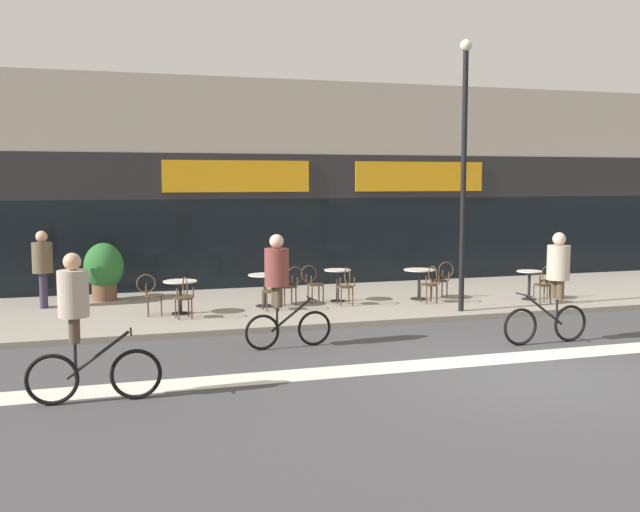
% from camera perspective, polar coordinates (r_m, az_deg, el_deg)
% --- Properties ---
extents(ground_plane, '(120.00, 120.00, 0.00)m').
position_cam_1_polar(ground_plane, '(12.10, 16.10, -8.89)').
color(ground_plane, '#424244').
extents(sidewalk_slab, '(40.00, 5.50, 0.12)m').
position_cam_1_polar(sidewalk_slab, '(18.43, 3.59, -3.44)').
color(sidewalk_slab, gray).
rests_on(sidewalk_slab, ground).
extents(storefront_facade, '(40.00, 4.06, 5.72)m').
position_cam_1_polar(storefront_facade, '(22.66, -0.65, 5.37)').
color(storefront_facade, '#B2A899').
rests_on(storefront_facade, ground).
extents(bike_lane_stripe, '(36.00, 0.70, 0.01)m').
position_cam_1_polar(bike_lane_stripe, '(13.11, 13.11, -7.66)').
color(bike_lane_stripe, silver).
rests_on(bike_lane_stripe, ground).
extents(bistro_table_0, '(0.73, 0.73, 0.73)m').
position_cam_1_polar(bistro_table_0, '(16.50, -10.60, -2.58)').
color(bistro_table_0, black).
rests_on(bistro_table_0, sidewalk_slab).
extents(bistro_table_1, '(0.77, 0.77, 0.74)m').
position_cam_1_polar(bistro_table_1, '(17.23, -4.21, -2.09)').
color(bistro_table_1, black).
rests_on(bistro_table_1, sidewalk_slab).
extents(bistro_table_2, '(0.64, 0.64, 0.77)m').
position_cam_1_polar(bistro_table_2, '(17.89, 1.34, -1.77)').
color(bistro_table_2, black).
rests_on(bistro_table_2, sidewalk_slab).
extents(bistro_table_3, '(0.75, 0.75, 0.74)m').
position_cam_1_polar(bistro_table_3, '(18.36, 7.56, -1.66)').
color(bistro_table_3, black).
rests_on(bistro_table_3, sidewalk_slab).
extents(bistro_table_4, '(0.61, 0.61, 0.71)m').
position_cam_1_polar(bistro_table_4, '(18.87, 15.66, -1.73)').
color(bistro_table_4, black).
rests_on(bistro_table_4, sidewalk_slab).
extents(cafe_chair_0_near, '(0.44, 0.59, 0.90)m').
position_cam_1_polar(cafe_chair_0_near, '(15.89, -10.31, -2.92)').
color(cafe_chair_0_near, '#4C3823').
rests_on(cafe_chair_0_near, sidewalk_slab).
extents(cafe_chair_0_side, '(0.59, 0.44, 0.90)m').
position_cam_1_polar(cafe_chair_0_side, '(16.45, -12.77, -2.67)').
color(cafe_chair_0_side, '#4C3823').
rests_on(cafe_chair_0_side, sidewalk_slab).
extents(cafe_chair_1_near, '(0.44, 0.59, 0.90)m').
position_cam_1_polar(cafe_chair_1_near, '(16.63, -3.70, -2.45)').
color(cafe_chair_1_near, '#4C3823').
rests_on(cafe_chair_1_near, sidewalk_slab).
extents(cafe_chair_1_side, '(0.59, 0.43, 0.90)m').
position_cam_1_polar(cafe_chair_1_side, '(17.39, -2.21, -2.07)').
color(cafe_chair_1_side, '#4C3823').
rests_on(cafe_chair_1_side, sidewalk_slab).
extents(cafe_chair_2_near, '(0.41, 0.58, 0.90)m').
position_cam_1_polar(cafe_chair_2_near, '(17.31, 2.00, -2.11)').
color(cafe_chair_2_near, '#4C3823').
rests_on(cafe_chair_2_near, sidewalk_slab).
extents(cafe_chair_2_side, '(0.59, 0.43, 0.90)m').
position_cam_1_polar(cafe_chair_2_side, '(17.70, -0.57, -1.93)').
color(cafe_chair_2_side, '#4C3823').
rests_on(cafe_chair_2_side, sidewalk_slab).
extents(cafe_chair_3_near, '(0.43, 0.59, 0.90)m').
position_cam_1_polar(cafe_chair_3_near, '(17.81, 8.42, -1.95)').
color(cafe_chair_3_near, '#4C3823').
rests_on(cafe_chair_3_near, sidewalk_slab).
extents(cafe_chair_3_side, '(0.58, 0.41, 0.90)m').
position_cam_1_polar(cafe_chair_3_side, '(18.64, 9.30, -1.62)').
color(cafe_chair_3_side, '#4C3823').
rests_on(cafe_chair_3_side, sidewalk_slab).
extents(cafe_chair_4_near, '(0.42, 0.58, 0.90)m').
position_cam_1_polar(cafe_chair_4_near, '(18.35, 16.72, -1.90)').
color(cafe_chair_4_near, '#4C3823').
rests_on(cafe_chair_4_near, sidewalk_slab).
extents(cafe_chair_4_side, '(0.58, 0.42, 0.90)m').
position_cam_1_polar(cafe_chair_4_side, '(19.22, 17.22, -1.58)').
color(cafe_chair_4_side, '#4C3823').
rests_on(cafe_chair_4_side, sidewalk_slab).
extents(planter_pot, '(0.94, 0.94, 1.40)m').
position_cam_1_polar(planter_pot, '(18.75, -16.15, -1.00)').
color(planter_pot, brown).
rests_on(planter_pot, sidewalk_slab).
extents(lamp_post, '(0.26, 0.26, 5.91)m').
position_cam_1_polar(lamp_post, '(16.74, 10.91, 7.30)').
color(lamp_post, black).
rests_on(lamp_post, sidewalk_slab).
extents(cyclist_0, '(1.64, 0.53, 2.07)m').
position_cam_1_polar(cyclist_0, '(13.37, -3.11, -1.94)').
color(cyclist_0, black).
rests_on(cyclist_0, ground).
extents(cyclist_1, '(1.77, 0.48, 2.06)m').
position_cam_1_polar(cyclist_1, '(14.49, 17.45, -1.81)').
color(cyclist_1, black).
rests_on(cyclist_1, ground).
extents(cyclist_2, '(1.81, 0.48, 2.06)m').
position_cam_1_polar(cyclist_2, '(10.60, -17.82, -4.66)').
color(cyclist_2, black).
rests_on(cyclist_2, ground).
extents(pedestrian_near_end, '(0.49, 0.49, 1.76)m').
position_cam_1_polar(pedestrian_near_end, '(18.09, -20.39, -0.44)').
color(pedestrian_near_end, '#382D47').
rests_on(pedestrian_near_end, sidewalk_slab).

